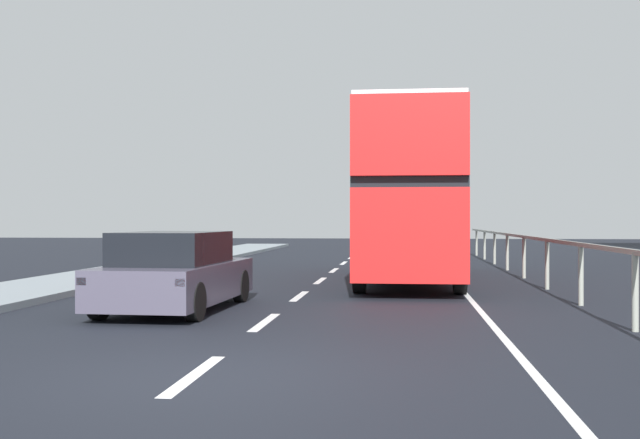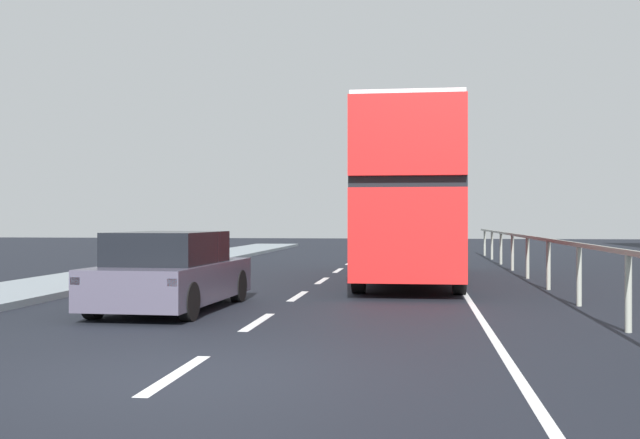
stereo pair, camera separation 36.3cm
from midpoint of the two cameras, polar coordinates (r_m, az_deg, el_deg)
The scene contains 5 objects.
ground_plane at distance 8.64m, azimuth -9.13°, elevation -11.35°, with size 75.69×120.00×0.10m, color black.
lane_paint_markings at distance 17.01m, azimuth 6.25°, elevation -5.56°, with size 3.74×46.00×0.01m.
bridge_side_railing at distance 17.45m, azimuth 17.80°, elevation -2.24°, with size 0.10×42.00×1.21m.
double_decker_bus_red at distance 21.30m, azimuth 7.17°, elevation 1.76°, with size 2.57×10.87×4.31m.
hatchback_car_near at distance 14.46m, azimuth -10.06°, elevation -3.83°, with size 1.98×4.48×1.43m.
Camera 2 is at (2.55, -8.11, 1.65)m, focal length 43.92 mm.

